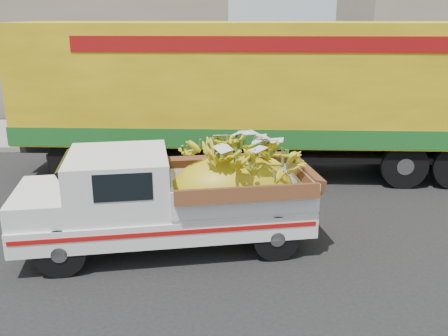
{
  "coord_description": "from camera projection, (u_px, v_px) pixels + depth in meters",
  "views": [
    {
      "loc": [
        -0.07,
        -8.25,
        4.0
      ],
      "look_at": [
        0.34,
        0.68,
        1.22
      ],
      "focal_mm": 40.0,
      "sensor_mm": 36.0,
      "label": 1
    }
  ],
  "objects": [
    {
      "name": "curb",
      "position": [
        204.0,
        146.0,
        15.37
      ],
      "size": [
        60.0,
        0.25,
        0.15
      ],
      "primitive_type": "cube",
      "color": "gray",
      "rests_on": "ground"
    },
    {
      "name": "ground",
      "position": [
        207.0,
        243.0,
        9.06
      ],
      "size": [
        100.0,
        100.0,
        0.0
      ],
      "primitive_type": "plane",
      "color": "black",
      "rests_on": "ground"
    },
    {
      "name": "sidewalk",
      "position": [
        204.0,
        131.0,
        17.37
      ],
      "size": [
        60.0,
        4.0,
        0.14
      ],
      "primitive_type": "cube",
      "color": "gray",
      "rests_on": "ground"
    },
    {
      "name": "pickup_truck",
      "position": [
        188.0,
        196.0,
        8.74
      ],
      "size": [
        5.18,
        2.39,
        1.75
      ],
      "rotation": [
        0.0,
        0.0,
        0.12
      ],
      "color": "black",
      "rests_on": "ground"
    },
    {
      "name": "building_left",
      "position": [
        21.0,
        49.0,
        21.93
      ],
      "size": [
        18.0,
        6.0,
        5.0
      ],
      "primitive_type": "cube",
      "color": "gray",
      "rests_on": "ground"
    },
    {
      "name": "semi_trailer",
      "position": [
        258.0,
        92.0,
        12.48
      ],
      "size": [
        12.04,
        3.54,
        3.8
      ],
      "rotation": [
        0.0,
        0.0,
        -0.09
      ],
      "color": "black",
      "rests_on": "ground"
    }
  ]
}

